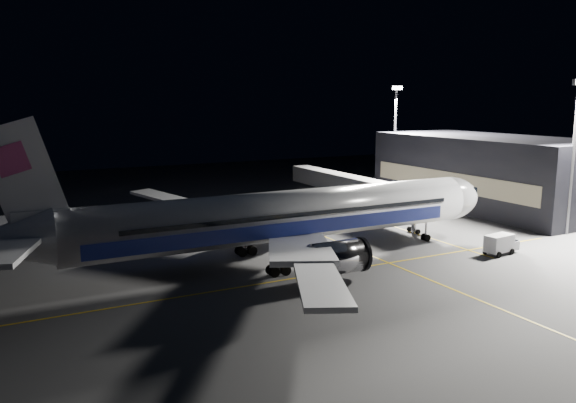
# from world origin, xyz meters

# --- Properties ---
(ground) EXTENTS (200.00, 200.00, 0.00)m
(ground) POSITION_xyz_m (0.00, 0.00, 0.00)
(ground) COLOR #4C4C4F
(ground) RESTS_ON ground
(guide_line_main) EXTENTS (0.25, 80.00, 0.01)m
(guide_line_main) POSITION_xyz_m (10.00, 0.00, 0.01)
(guide_line_main) COLOR gold
(guide_line_main) RESTS_ON ground
(guide_line_cross) EXTENTS (70.00, 0.25, 0.01)m
(guide_line_cross) POSITION_xyz_m (0.00, -6.00, 0.01)
(guide_line_cross) COLOR gold
(guide_line_cross) RESTS_ON ground
(guide_line_side) EXTENTS (0.25, 40.00, 0.01)m
(guide_line_side) POSITION_xyz_m (22.00, 10.00, 0.01)
(guide_line_side) COLOR gold
(guide_line_side) RESTS_ON ground
(airliner) EXTENTS (61.48, 54.22, 16.64)m
(airliner) POSITION_xyz_m (-1.08, 0.00, 5.16)
(airliner) COLOR silver
(airliner) RESTS_ON ground
(terminal) EXTENTS (18.12, 40.00, 12.00)m
(terminal) POSITION_xyz_m (45.98, 14.00, 6.00)
(terminal) COLOR black
(terminal) RESTS_ON ground
(jet_bridge) EXTENTS (3.60, 34.40, 6.30)m
(jet_bridge) POSITION_xyz_m (22.00, 18.06, 4.58)
(jet_bridge) COLOR #B2B2B7
(jet_bridge) RESTS_ON ground
(floodlight_mast_north) EXTENTS (2.40, 0.68, 20.70)m
(floodlight_mast_north) POSITION_xyz_m (40.00, 31.99, 12.37)
(floodlight_mast_north) COLOR #59595E
(floodlight_mast_north) RESTS_ON ground
(floodlight_mast_south) EXTENTS (2.40, 0.67, 20.70)m
(floodlight_mast_south) POSITION_xyz_m (40.00, -6.01, 12.37)
(floodlight_mast_south) COLOR #59595E
(floodlight_mast_south) RESTS_ON ground
(service_truck) EXTENTS (4.85, 2.49, 2.38)m
(service_truck) POSITION_xyz_m (24.18, -9.02, 1.27)
(service_truck) COLOR silver
(service_truck) RESTS_ON ground
(baggage_tug) EXTENTS (3.10, 2.83, 1.83)m
(baggage_tug) POSITION_xyz_m (-1.69, 19.74, 0.85)
(baggage_tug) COLOR black
(baggage_tug) RESTS_ON ground
(safety_cone_a) EXTENTS (0.38, 0.38, 0.58)m
(safety_cone_a) POSITION_xyz_m (0.53, 4.00, 0.29)
(safety_cone_a) COLOR #F7490A
(safety_cone_a) RESTS_ON ground
(safety_cone_b) EXTENTS (0.35, 0.35, 0.52)m
(safety_cone_b) POSITION_xyz_m (-1.57, 7.74, 0.26)
(safety_cone_b) COLOR #F7490A
(safety_cone_b) RESTS_ON ground
(safety_cone_c) EXTENTS (0.40, 0.40, 0.60)m
(safety_cone_c) POSITION_xyz_m (-8.00, 13.95, 0.30)
(safety_cone_c) COLOR #F7490A
(safety_cone_c) RESTS_ON ground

